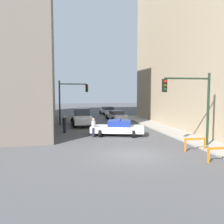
# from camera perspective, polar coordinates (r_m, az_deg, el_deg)

# --- Properties ---
(ground_plane) EXTENTS (120.00, 120.00, 0.00)m
(ground_plane) POSITION_cam_1_polar(r_m,az_deg,el_deg) (16.16, 4.94, -9.73)
(ground_plane) COLOR #4C4C4F
(sidewalk_right) EXTENTS (2.40, 44.00, 0.12)m
(sidewalk_right) POSITION_cam_1_polar(r_m,az_deg,el_deg) (18.90, 23.36, -7.76)
(sidewalk_right) COLOR #9E998E
(sidewalk_right) RESTS_ON ground_plane
(traffic_light_near) EXTENTS (3.64, 0.35, 5.20)m
(traffic_light_near) POSITION_cam_1_polar(r_m,az_deg,el_deg) (18.52, 18.18, 2.99)
(traffic_light_near) COLOR black
(traffic_light_near) RESTS_ON sidewalk_right
(traffic_light_far) EXTENTS (3.44, 0.35, 5.20)m
(traffic_light_far) POSITION_cam_1_polar(r_m,az_deg,el_deg) (29.85, -9.79, 3.63)
(traffic_light_far) COLOR black
(traffic_light_far) RESTS_ON ground_plane
(police_car) EXTENTS (5.04, 3.20, 1.52)m
(police_car) POSITION_cam_1_polar(r_m,az_deg,el_deg) (22.48, 1.35, -3.61)
(police_car) COLOR white
(police_car) RESTS_ON ground_plane
(white_truck) EXTENTS (2.73, 5.45, 1.90)m
(white_truck) POSITION_cam_1_polar(r_m,az_deg,el_deg) (29.24, -6.82, -1.25)
(white_truck) COLOR silver
(white_truck) RESTS_ON ground_plane
(parked_car_near) EXTENTS (2.55, 4.46, 1.31)m
(parked_car_near) POSITION_cam_1_polar(r_m,az_deg,el_deg) (33.96, 0.99, -0.72)
(parked_car_near) COLOR silver
(parked_car_near) RESTS_ON ground_plane
(parked_car_mid) EXTENTS (2.38, 4.36, 1.31)m
(parked_car_mid) POSITION_cam_1_polar(r_m,az_deg,el_deg) (41.40, -0.99, 0.33)
(parked_car_mid) COLOR silver
(parked_car_mid) RESTS_ON ground_plane
(pedestrian_crossing) EXTENTS (0.42, 0.42, 1.66)m
(pedestrian_crossing) POSITION_cam_1_polar(r_m,az_deg,el_deg) (21.87, -4.24, -3.51)
(pedestrian_crossing) COLOR black
(pedestrian_crossing) RESTS_ON ground_plane
(pedestrian_corner) EXTENTS (0.45, 0.45, 1.66)m
(pedestrian_corner) POSITION_cam_1_polar(r_m,az_deg,el_deg) (24.34, -10.80, -2.70)
(pedestrian_corner) COLOR black
(pedestrian_corner) RESTS_ON ground_plane
(barrier_mid) EXTENTS (1.60, 0.20, 0.90)m
(barrier_mid) POSITION_cam_1_polar(r_m,az_deg,el_deg) (15.60, 23.48, -8.36)
(barrier_mid) COLOR orange
(barrier_mid) RESTS_ON ground_plane
(barrier_back) EXTENTS (1.60, 0.18, 0.90)m
(barrier_back) POSITION_cam_1_polar(r_m,az_deg,el_deg) (17.82, 18.46, -6.54)
(barrier_back) COLOR orange
(barrier_back) RESTS_ON ground_plane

